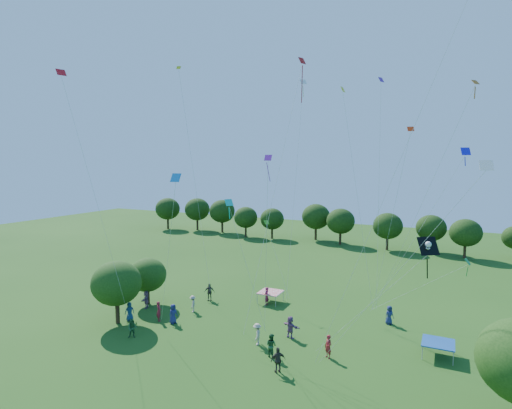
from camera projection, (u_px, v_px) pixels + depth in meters
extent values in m
cylinder|color=#422B19|center=(118.00, 313.00, 35.20)|extent=(0.37, 0.37, 1.79)
ellipsoid|color=#234814|center=(116.00, 283.00, 34.92)|extent=(4.31, 4.31, 3.88)
cylinder|color=#422B19|center=(148.00, 297.00, 40.01)|extent=(0.29, 0.29, 1.42)
ellipsoid|color=#234814|center=(148.00, 275.00, 39.78)|extent=(3.71, 3.71, 3.34)
cylinder|color=#422B19|center=(168.00, 224.00, 85.64)|extent=(0.44, 0.44, 2.15)
ellipsoid|color=#1B3810|center=(168.00, 209.00, 85.30)|extent=(5.17, 5.17, 4.65)
cylinder|color=#422B19|center=(197.00, 225.00, 84.29)|extent=(0.45, 0.45, 2.17)
ellipsoid|color=#1B3810|center=(197.00, 209.00, 83.95)|extent=(5.22, 5.22, 4.70)
cylinder|color=#422B19|center=(222.00, 227.00, 81.24)|extent=(0.44, 0.44, 2.15)
ellipsoid|color=#1B3810|center=(222.00, 211.00, 80.90)|extent=(5.17, 5.17, 4.65)
cylinder|color=#422B19|center=(246.00, 232.00, 76.35)|extent=(0.38, 0.38, 1.87)
ellipsoid|color=#1B3810|center=(246.00, 217.00, 76.05)|extent=(4.48, 4.48, 4.03)
cylinder|color=#422B19|center=(272.00, 234.00, 74.63)|extent=(0.38, 0.38, 1.84)
ellipsoid|color=#1B3810|center=(272.00, 219.00, 74.34)|extent=(4.42, 4.42, 3.98)
cylinder|color=#422B19|center=(316.00, 234.00, 73.39)|extent=(0.44, 0.44, 2.14)
ellipsoid|color=#1B3810|center=(316.00, 217.00, 73.06)|extent=(5.14, 5.14, 4.63)
cylinder|color=#422B19|center=(340.00, 239.00, 69.23)|extent=(0.42, 0.42, 2.03)
ellipsoid|color=#1B3810|center=(341.00, 221.00, 68.92)|extent=(4.86, 4.86, 4.37)
cylinder|color=#422B19|center=(387.00, 244.00, 64.77)|extent=(0.40, 0.40, 1.96)
ellipsoid|color=#1B3810|center=(388.00, 226.00, 64.46)|extent=(4.71, 4.71, 4.24)
cylinder|color=#422B19|center=(430.00, 246.00, 63.37)|extent=(0.39, 0.39, 1.91)
ellipsoid|color=#1B3810|center=(431.00, 228.00, 63.07)|extent=(4.59, 4.59, 4.13)
cylinder|color=#422B19|center=(465.00, 252.00, 59.34)|extent=(0.39, 0.39, 1.89)
ellipsoid|color=#1B3810|center=(466.00, 233.00, 59.04)|extent=(4.54, 4.54, 4.08)
cube|color=red|center=(270.00, 292.00, 40.45)|extent=(2.20, 2.20, 0.08)
cylinder|color=#999999|center=(257.00, 298.00, 40.04)|extent=(0.05, 0.05, 1.10)
cylinder|color=#999999|center=(276.00, 301.00, 39.17)|extent=(0.05, 0.05, 1.10)
cylinder|color=#999999|center=(266.00, 293.00, 41.83)|extent=(0.05, 0.05, 1.10)
cylinder|color=#999999|center=(283.00, 295.00, 40.96)|extent=(0.05, 0.05, 1.10)
cube|color=#164794|center=(438.00, 343.00, 29.05)|extent=(2.20, 2.20, 0.08)
cylinder|color=#999999|center=(422.00, 352.00, 28.64)|extent=(0.05, 0.05, 1.10)
cylinder|color=#999999|center=(453.00, 358.00, 27.77)|extent=(0.05, 0.05, 1.10)
cylinder|color=#999999|center=(424.00, 341.00, 30.43)|extent=(0.05, 0.05, 1.10)
cylinder|color=#999999|center=(453.00, 346.00, 29.56)|extent=(0.05, 0.05, 1.10)
imported|color=navy|center=(173.00, 314.00, 35.13)|extent=(0.66, 0.94, 1.72)
imported|color=maroon|center=(328.00, 347.00, 28.87)|extent=(0.76, 0.69, 1.71)
imported|color=#23532A|center=(271.00, 345.00, 29.05)|extent=(0.95, 0.70, 1.73)
imported|color=#BBA895|center=(257.00, 334.00, 30.95)|extent=(0.82, 1.22, 1.71)
imported|color=#464038|center=(209.00, 292.00, 40.97)|extent=(1.15, 0.90, 1.78)
imported|color=#824C83|center=(290.00, 327.00, 32.21)|extent=(1.77, 1.13, 1.79)
imported|color=navy|center=(389.00, 315.00, 34.94)|extent=(0.90, 0.87, 1.65)
imported|color=#971B42|center=(266.00, 296.00, 39.70)|extent=(0.48, 0.70, 1.79)
imported|color=#275B2F|center=(132.00, 328.00, 32.26)|extent=(0.87, 0.73, 1.54)
imported|color=#B39C8F|center=(193.00, 304.00, 37.84)|extent=(0.89, 1.12, 1.57)
imported|color=#37302C|center=(278.00, 360.00, 26.84)|extent=(1.08, 1.04, 1.76)
imported|color=#A35F8A|center=(146.00, 299.00, 38.89)|extent=(1.12, 1.67, 1.68)
imported|color=navy|center=(130.00, 311.00, 35.71)|extent=(0.86, 0.94, 1.69)
imported|color=maroon|center=(159.00, 311.00, 35.68)|extent=(0.78, 0.76, 1.78)
cube|color=black|center=(428.00, 246.00, 21.92)|extent=(1.24, 1.11, 0.93)
cube|color=black|center=(427.00, 269.00, 22.10)|extent=(0.11, 0.27, 1.18)
sphere|color=white|center=(428.00, 244.00, 21.86)|extent=(0.34, 0.34, 0.34)
cylinder|color=white|center=(428.00, 249.00, 21.88)|extent=(0.25, 0.48, 0.32)
cylinder|color=white|center=(428.00, 249.00, 21.88)|extent=(0.25, 0.48, 0.32)
cylinder|color=beige|center=(366.00, 308.00, 24.58)|extent=(6.83, 1.64, 7.80)
cube|color=red|center=(302.00, 61.00, 32.89)|extent=(0.55, 0.72, 0.57)
cube|color=red|center=(302.00, 84.00, 33.13)|extent=(0.31, 0.61, 2.94)
cylinder|color=beige|center=(274.00, 193.00, 31.38)|extent=(1.99, 6.82, 20.93)
cube|color=#C8580B|center=(475.00, 82.00, 25.96)|extent=(0.55, 0.55, 0.33)
cube|color=#C8580B|center=(475.00, 93.00, 26.08)|extent=(0.06, 0.18, 0.77)
cylinder|color=beige|center=(417.00, 214.00, 30.40)|extent=(6.69, 4.59, 17.86)
cube|color=red|center=(411.00, 129.00, 31.12)|extent=(0.59, 0.49, 0.38)
cylinder|color=beige|center=(390.00, 226.00, 33.04)|extent=(2.69, 1.19, 15.24)
cube|color=#CDC812|center=(179.00, 68.00, 37.93)|extent=(0.46, 0.37, 0.33)
cylinder|color=beige|center=(195.00, 183.00, 39.00)|extent=(2.58, 1.13, 21.66)
cube|color=green|center=(267.00, 222.00, 40.53)|extent=(0.57, 0.59, 0.38)
cylinder|color=beige|center=(277.00, 260.00, 39.16)|extent=(3.41, 2.24, 6.60)
cube|color=#1E16E5|center=(466.00, 151.00, 30.16)|extent=(0.75, 0.58, 0.59)
cube|color=#1E16E5|center=(465.00, 161.00, 30.29)|extent=(0.12, 0.17, 0.68)
cylinder|color=beige|center=(415.00, 238.00, 32.43)|extent=(6.71, 0.21, 13.40)
cube|color=purple|center=(268.00, 158.00, 27.47)|extent=(0.54, 0.38, 0.41)
cube|color=purple|center=(268.00, 172.00, 27.61)|extent=(0.22, 0.27, 1.32)
cylinder|color=beige|center=(266.00, 250.00, 29.11)|extent=(1.02, 1.67, 12.95)
cube|color=silver|center=(303.00, 82.00, 40.06)|extent=(0.77, 0.76, 0.52)
cube|color=silver|center=(303.00, 92.00, 40.21)|extent=(0.06, 0.25, 1.10)
cylinder|color=beige|center=(295.00, 188.00, 38.74)|extent=(0.42, 5.22, 20.66)
cube|color=#0CB9B1|center=(229.00, 202.00, 29.14)|extent=(0.62, 0.67, 0.46)
cube|color=#0CB9B1|center=(229.00, 213.00, 29.27)|extent=(0.09, 0.21, 0.87)
cylinder|color=beige|center=(248.00, 270.00, 29.83)|extent=(2.32, 1.50, 9.68)
cube|color=red|center=(61.00, 72.00, 29.34)|extent=(0.62, 0.76, 0.52)
cylinder|color=beige|center=(97.00, 204.00, 31.41)|extent=(2.40, 3.52, 19.17)
cylinder|color=beige|center=(387.00, 192.00, 22.87)|extent=(8.10, 0.39, 22.25)
cube|color=yellow|center=(343.00, 89.00, 34.93)|extent=(0.34, 0.58, 0.49)
cylinder|color=beige|center=(358.00, 201.00, 34.88)|extent=(3.30, 0.79, 18.98)
cube|color=#188635|center=(468.00, 262.00, 35.53)|extent=(0.58, 0.76, 0.54)
cube|color=#188635|center=(467.00, 271.00, 35.66)|extent=(0.17, 0.21, 0.94)
cylinder|color=beige|center=(420.00, 287.00, 35.26)|extent=(7.45, 4.74, 3.76)
cube|color=blue|center=(176.00, 178.00, 26.04)|extent=(0.70, 0.45, 0.56)
cylinder|color=beige|center=(168.00, 258.00, 29.43)|extent=(4.73, 3.92, 11.57)
cube|color=#66199B|center=(381.00, 80.00, 35.40)|extent=(0.51, 0.61, 0.46)
cylinder|color=beige|center=(379.00, 195.00, 35.15)|extent=(0.65, 2.64, 19.94)
cube|color=silver|center=(486.00, 165.00, 18.85)|extent=(0.64, 0.47, 0.47)
cylinder|color=beige|center=(390.00, 281.00, 22.28)|extent=(8.59, 2.01, 12.45)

